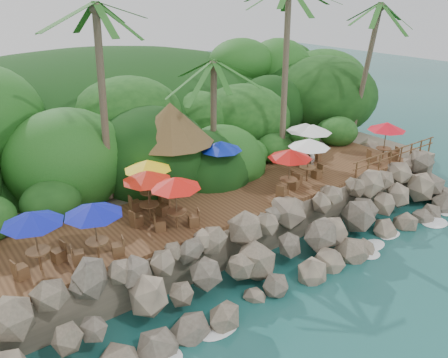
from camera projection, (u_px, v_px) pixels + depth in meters
ground at (304, 290)px, 20.61m from camera, size 140.00×140.00×0.00m
land_base at (138, 165)px, 32.00m from camera, size 32.00×25.20×2.10m
jungle_hill at (97, 151)px, 37.94m from camera, size 44.80×28.00×15.40m
seawall at (275, 249)px, 21.64m from camera, size 29.00×4.00×2.30m
terrace at (224, 200)px, 24.18m from camera, size 26.00×5.00×0.20m
jungle_foliage at (146, 184)px, 31.67m from camera, size 44.00×16.00×12.00m
foam_line at (299, 286)px, 20.82m from camera, size 25.20×0.80×0.06m
palapa at (171, 123)px, 24.78m from camera, size 4.69×4.69×4.60m
dining_clusters at (236, 160)px, 23.48m from camera, size 23.50×5.55×2.54m
railing at (396, 154)px, 28.62m from camera, size 8.30×0.10×1.00m
waiter at (312, 154)px, 28.14m from camera, size 0.68×0.58×1.57m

